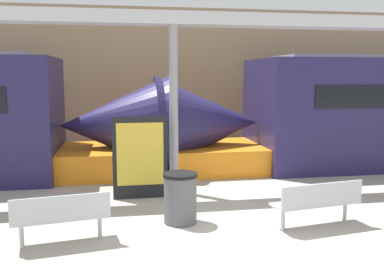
{
  "coord_description": "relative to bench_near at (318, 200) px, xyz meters",
  "views": [
    {
      "loc": [
        -1.86,
        -6.25,
        2.64
      ],
      "look_at": [
        -0.28,
        2.95,
        1.4
      ],
      "focal_mm": 40.0,
      "sensor_mm": 36.0,
      "label": 1
    }
  ],
  "objects": [
    {
      "name": "canopy_beam",
      "position": [
        -2.16,
        2.75,
        3.37
      ],
      "size": [
        28.0,
        0.6,
        0.28
      ],
      "primitive_type": "cube",
      "color": "#B7B7BC",
      "rests_on": "support_column_near"
    },
    {
      "name": "trash_bin",
      "position": [
        -2.32,
        0.67,
        -0.03
      ],
      "size": [
        0.62,
        0.62,
        0.91
      ],
      "color": "#4C4F54",
      "rests_on": "ground_plane"
    },
    {
      "name": "station_wall",
      "position": [
        -1.51,
        8.59,
        2.01
      ],
      "size": [
        56.0,
        0.2,
        5.0
      ],
      "primitive_type": "cube",
      "color": "#9E8460",
      "rests_on": "ground_plane"
    },
    {
      "name": "poster_board",
      "position": [
        -2.94,
        2.35,
        0.4
      ],
      "size": [
        1.17,
        0.07,
        1.77
      ],
      "color": "black",
      "rests_on": "ground_plane"
    },
    {
      "name": "support_column_near",
      "position": [
        -2.16,
        2.75,
        1.37
      ],
      "size": [
        0.2,
        0.2,
        3.72
      ],
      "primitive_type": "cylinder",
      "color": "gray",
      "rests_on": "ground_plane"
    },
    {
      "name": "bench_far",
      "position": [
        -4.29,
        -0.03,
        -0.0
      ],
      "size": [
        1.54,
        0.67,
        0.82
      ],
      "rotation": [
        0.0,
        0.0,
        0.16
      ],
      "color": "#ADB2B7",
      "rests_on": "ground_plane"
    },
    {
      "name": "bench_near",
      "position": [
        0.0,
        0.0,
        0.0
      ],
      "size": [
        1.65,
        0.69,
        0.82
      ],
      "rotation": [
        0.0,
        0.0,
        0.16
      ],
      "color": "#ADB2B7",
      "rests_on": "ground_plane"
    },
    {
      "name": "ground_plane",
      "position": [
        -1.51,
        -0.45,
        -0.49
      ],
      "size": [
        60.0,
        60.0,
        0.0
      ],
      "primitive_type": "plane",
      "color": "#A8A093"
    }
  ]
}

